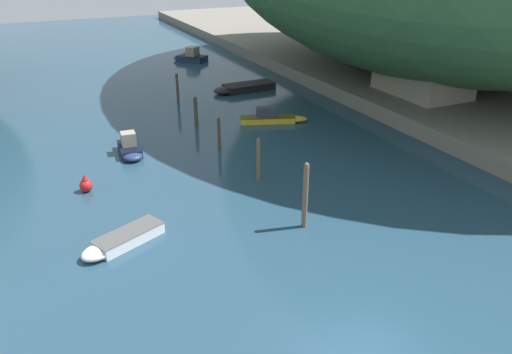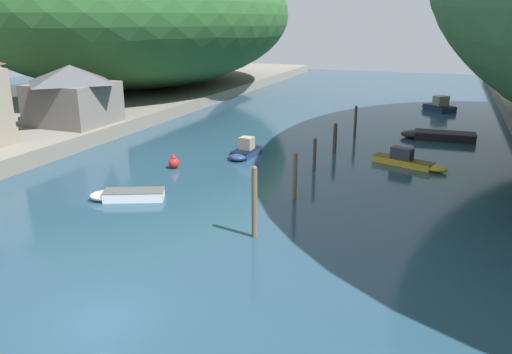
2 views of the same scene
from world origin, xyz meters
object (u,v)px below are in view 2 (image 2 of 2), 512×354
boat_small_dinghy (435,136)px  boat_far_upstream (410,161)px  boat_cabin_cruiser (437,106)px  boat_red_skiff (244,152)px  channel_buoy_near (174,162)px  boat_mid_channel (125,195)px  boathouse_shed (72,94)px

boat_small_dinghy → boat_far_upstream: boat_far_upstream is taller
boat_cabin_cruiser → boat_red_skiff: bearing=-157.5°
boat_cabin_cruiser → channel_buoy_near: size_ratio=3.97×
boat_far_upstream → boat_mid_channel: 20.33m
boathouse_shed → boat_cabin_cruiser: 40.41m
boathouse_shed → channel_buoy_near: boathouse_shed is taller
boat_red_skiff → boat_mid_channel: bearing=79.4°
boathouse_shed → boat_small_dinghy: (30.69, 10.77, -3.63)m
boathouse_shed → boat_red_skiff: bearing=-3.3°
boathouse_shed → boat_small_dinghy: 32.73m
boathouse_shed → boat_far_upstream: boathouse_shed is taller
boathouse_shed → boat_far_upstream: size_ratio=1.23×
boat_red_skiff → boat_mid_channel: 11.89m
boat_cabin_cruiser → boat_mid_channel: 42.25m
boat_mid_channel → channel_buoy_near: 6.92m
boat_red_skiff → channel_buoy_near: bearing=55.8°
boat_small_dinghy → boat_red_skiff: 18.09m
boathouse_shed → boat_small_dinghy: bearing=19.3°
boat_mid_channel → channel_buoy_near: size_ratio=3.94×
boat_red_skiff → boat_mid_channel: size_ratio=0.79×
boat_red_skiff → channel_buoy_near: size_ratio=3.12×
boathouse_shed → boat_red_skiff: boathouse_shed is taller
boat_cabin_cruiser → channel_buoy_near: (-17.11, -32.00, -0.09)m
boat_small_dinghy → boat_cabin_cruiser: 15.65m
boat_cabin_cruiser → boat_red_skiff: size_ratio=1.27×
boat_small_dinghy → boat_mid_channel: bearing=141.8°
boathouse_shed → boat_far_upstream: 29.44m
boat_small_dinghy → boat_mid_channel: 28.68m
boat_small_dinghy → channel_buoy_near: size_ratio=5.63×
boat_mid_channel → channel_buoy_near: bearing=-18.8°
boat_cabin_cruiser → boat_red_skiff: 30.52m
boat_far_upstream → boat_red_skiff: bearing=-60.6°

